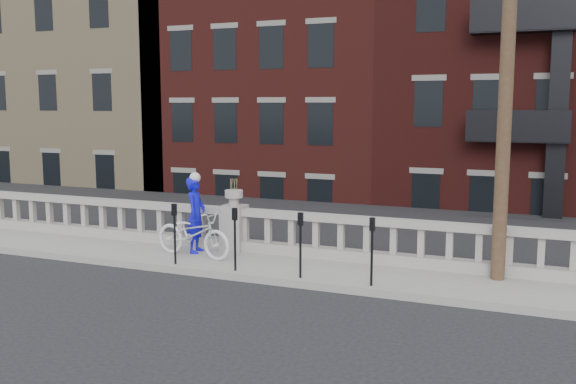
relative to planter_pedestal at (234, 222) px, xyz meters
The scene contains 12 objects.
ground 4.04m from the planter_pedestal, 90.00° to the right, with size 120.00×120.00×0.00m, color black.
sidewalk 1.21m from the planter_pedestal, 90.00° to the right, with size 32.00×2.20×0.15m, color gray.
balustrade 0.19m from the planter_pedestal, ahead, with size 28.00×0.34×1.03m.
planter_pedestal is the anchor object (origin of this frame).
lower_level 19.19m from the planter_pedestal, 88.31° to the left, with size 80.00×44.00×20.80m.
utility_pole 7.61m from the planter_pedestal, ahead, with size 1.60×0.28×10.00m.
parking_meter_a 1.89m from the planter_pedestal, 107.11° to the right, with size 0.10×0.09×1.36m.
parking_meter_b 2.04m from the planter_pedestal, 62.28° to the right, with size 0.10×0.09×1.36m.
parking_meter_c 3.04m from the planter_pedestal, 36.35° to the right, with size 0.10×0.09×1.36m.
parking_meter_d 4.34m from the planter_pedestal, 24.52° to the right, with size 0.10×0.09×1.36m.
bicycle 1.17m from the planter_pedestal, 117.46° to the right, with size 0.73×2.10×1.10m, color silver.
cyclist 0.97m from the planter_pedestal, 138.97° to the right, with size 0.67×0.44×1.83m, color #0E0DCB.
Camera 1 is at (7.12, -9.79, 3.70)m, focal length 40.00 mm.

